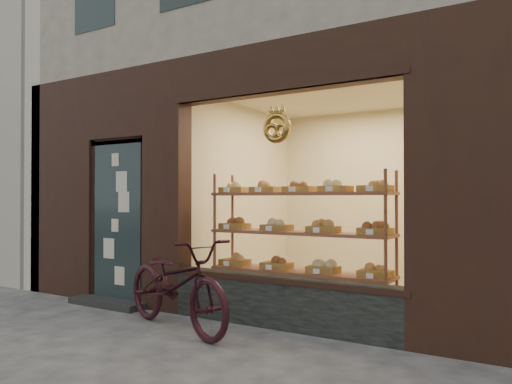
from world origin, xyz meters
The scene contains 4 objects.
ground centered at (0.00, 0.00, 0.00)m, with size 90.00×90.00×0.00m, color #3A3A3D.
neighbor_left centered at (-9.60, 5.50, 4.50)m, with size 12.00×7.00×9.00m, color silver.
display_shelf centered at (0.45, 2.55, 0.88)m, with size 2.20×0.45×1.70m.
bicycle centered at (-0.46, 1.46, 0.49)m, with size 0.65×1.87×0.98m, color black.
Camera 1 is at (3.05, -2.61, 1.40)m, focal length 35.00 mm.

